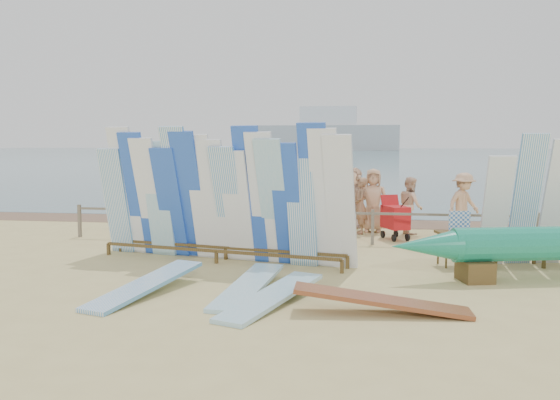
% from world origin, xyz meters
% --- Properties ---
extents(ground, '(160.00, 160.00, 0.00)m').
position_xyz_m(ground, '(0.00, 0.00, 0.00)').
color(ground, tan).
rests_on(ground, ground).
extents(ocean, '(320.00, 240.00, 0.02)m').
position_xyz_m(ocean, '(0.00, 128.00, 0.00)').
color(ocean, '#406773').
rests_on(ocean, ground).
extents(wet_sand_strip, '(40.00, 2.60, 0.01)m').
position_xyz_m(wet_sand_strip, '(0.00, 7.20, 0.00)').
color(wet_sand_strip, brown).
rests_on(wet_sand_strip, ground).
extents(distant_ship, '(45.00, 8.00, 14.00)m').
position_xyz_m(distant_ship, '(-12.00, 180.00, 5.31)').
color(distant_ship, '#999EA3').
rests_on(distant_ship, ocean).
extents(fence, '(12.08, 0.08, 0.90)m').
position_xyz_m(fence, '(0.00, 3.00, 0.63)').
color(fence, '#6F6554').
rests_on(fence, ground).
extents(main_surfboard_rack, '(6.01, 1.88, 3.00)m').
position_xyz_m(main_surfboard_rack, '(-1.28, 0.31, 1.35)').
color(main_surfboard_rack, brown).
rests_on(main_surfboard_rack, ground).
extents(side_surfboard_rack, '(2.56, 1.15, 2.80)m').
position_xyz_m(side_surfboard_rack, '(5.50, 0.86, 1.27)').
color(side_surfboard_rack, brown).
rests_on(side_surfboard_rack, ground).
extents(vendor_table, '(1.01, 0.83, 1.17)m').
position_xyz_m(vendor_table, '(3.80, 0.65, 0.39)').
color(vendor_table, brown).
rests_on(vendor_table, ground).
extents(flat_board_b, '(1.44, 2.73, 0.25)m').
position_xyz_m(flat_board_b, '(0.39, -2.91, 0.00)').
color(flat_board_b, '#85BFD6').
rests_on(flat_board_b, ground).
extents(flat_board_c, '(2.71, 0.68, 0.41)m').
position_xyz_m(flat_board_c, '(2.14, -3.19, 0.00)').
color(flat_board_c, brown).
rests_on(flat_board_c, ground).
extents(flat_board_a, '(0.85, 2.74, 0.25)m').
position_xyz_m(flat_board_a, '(-0.14, -2.29, 0.00)').
color(flat_board_a, '#85BFD6').
rests_on(flat_board_a, ground).
extents(flat_board_e, '(1.32, 2.74, 0.34)m').
position_xyz_m(flat_board_e, '(-1.86, -2.66, 0.00)').
color(flat_board_e, white).
rests_on(flat_board_e, ground).
extents(beach_chair_left, '(0.55, 0.57, 0.84)m').
position_xyz_m(beach_chair_left, '(0.49, 4.12, 0.24)').
color(beach_chair_left, '#B31316').
rests_on(beach_chair_left, ground).
extents(beach_chair_right, '(0.67, 0.68, 0.81)m').
position_xyz_m(beach_chair_right, '(0.76, 3.93, 0.24)').
color(beach_chair_right, '#B31316').
rests_on(beach_chair_right, ground).
extents(stroller, '(0.90, 1.03, 1.18)m').
position_xyz_m(stroller, '(2.60, 3.91, 0.47)').
color(stroller, '#B31316').
rests_on(stroller, ground).
extents(beachgoer_0, '(0.86, 0.68, 1.59)m').
position_xyz_m(beachgoer_0, '(-4.03, 3.97, 0.80)').
color(beachgoer_0, tan).
rests_on(beachgoer_0, ground).
extents(beachgoer_7, '(0.40, 0.63, 1.62)m').
position_xyz_m(beachgoer_7, '(1.66, 4.76, 0.81)').
color(beachgoer_7, '#8C6042').
rests_on(beachgoer_7, ground).
extents(beachgoer_1, '(0.68, 0.46, 1.72)m').
position_xyz_m(beachgoer_1, '(-4.16, 4.79, 0.86)').
color(beachgoer_1, '#8C6042').
rests_on(beachgoer_1, ground).
extents(beachgoer_9, '(1.17, 1.08, 1.75)m').
position_xyz_m(beachgoer_9, '(4.56, 5.19, 0.88)').
color(beachgoer_9, tan).
rests_on(beachgoer_9, ground).
extents(beachgoer_extra_1, '(0.73, 1.12, 1.76)m').
position_xyz_m(beachgoer_extra_1, '(-4.62, 5.02, 0.88)').
color(beachgoer_extra_1, '#8C6042').
rests_on(beachgoer_extra_1, ground).
extents(beachgoer_2, '(0.79, 0.98, 1.82)m').
position_xyz_m(beachgoer_2, '(-0.97, 3.75, 0.91)').
color(beachgoer_2, beige).
rests_on(beachgoer_2, ground).
extents(beachgoer_8, '(0.57, 0.87, 1.64)m').
position_xyz_m(beachgoer_8, '(3.06, 4.90, 0.82)').
color(beachgoer_8, beige).
rests_on(beachgoer_8, ground).
extents(beachgoer_11, '(1.53, 0.66, 1.60)m').
position_xyz_m(beachgoer_11, '(-5.53, 6.88, 0.80)').
color(beachgoer_11, beige).
rests_on(beachgoer_11, ground).
extents(beachgoer_6, '(0.92, 0.45, 1.85)m').
position_xyz_m(beachgoer_6, '(2.01, 5.20, 0.93)').
color(beachgoer_6, tan).
rests_on(beachgoer_6, ground).
extents(beachgoer_5, '(1.64, 1.56, 1.84)m').
position_xyz_m(beachgoer_5, '(1.43, 6.09, 0.92)').
color(beachgoer_5, beige).
rests_on(beachgoer_5, ground).
extents(beachgoer_4, '(0.84, 1.09, 1.71)m').
position_xyz_m(beachgoer_4, '(0.03, 4.29, 0.86)').
color(beachgoer_4, '#8C6042').
rests_on(beachgoer_4, ground).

